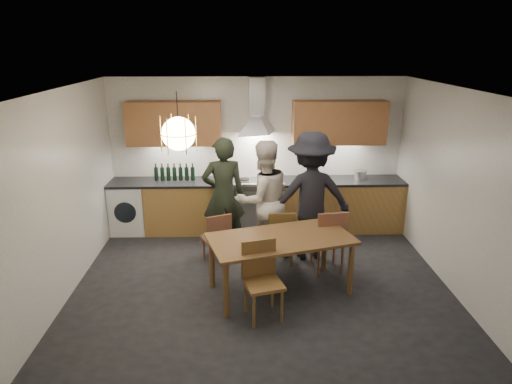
{
  "coord_description": "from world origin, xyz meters",
  "views": [
    {
      "loc": [
        -0.24,
        -5.47,
        3.13
      ],
      "look_at": [
        -0.07,
        0.4,
        1.2
      ],
      "focal_mm": 32.0,
      "sensor_mm": 36.0,
      "label": 1
    }
  ],
  "objects_px": {
    "dining_table": "(281,244)",
    "stock_pot": "(360,175)",
    "wine_bottles": "(174,172)",
    "chair_front": "(261,274)",
    "person_mid": "(263,200)",
    "mixing_bowl": "(313,178)",
    "person_right": "(310,196)",
    "person_left": "(224,195)",
    "chair_back_left": "(218,236)"
  },
  "relations": [
    {
      "from": "dining_table",
      "to": "person_mid",
      "type": "distance_m",
      "value": 1.12
    },
    {
      "from": "chair_front",
      "to": "chair_back_left",
      "type": "bearing_deg",
      "value": 98.68
    },
    {
      "from": "person_mid",
      "to": "mixing_bowl",
      "type": "xyz_separation_m",
      "value": [
        0.9,
        1.01,
        0.03
      ]
    },
    {
      "from": "wine_bottles",
      "to": "person_mid",
      "type": "bearing_deg",
      "value": -36.39
    },
    {
      "from": "person_mid",
      "to": "mixing_bowl",
      "type": "distance_m",
      "value": 1.35
    },
    {
      "from": "chair_back_left",
      "to": "wine_bottles",
      "type": "bearing_deg",
      "value": -83.13
    },
    {
      "from": "chair_front",
      "to": "wine_bottles",
      "type": "relative_size",
      "value": 1.36
    },
    {
      "from": "chair_back_left",
      "to": "stock_pot",
      "type": "distance_m",
      "value": 2.79
    },
    {
      "from": "mixing_bowl",
      "to": "stock_pot",
      "type": "bearing_deg",
      "value": 2.02
    },
    {
      "from": "chair_front",
      "to": "person_mid",
      "type": "height_order",
      "value": "person_mid"
    },
    {
      "from": "chair_front",
      "to": "stock_pot",
      "type": "distance_m",
      "value": 3.24
    },
    {
      "from": "dining_table",
      "to": "chair_back_left",
      "type": "distance_m",
      "value": 1.16
    },
    {
      "from": "stock_pot",
      "to": "wine_bottles",
      "type": "distance_m",
      "value": 3.17
    },
    {
      "from": "chair_front",
      "to": "dining_table",
      "type": "bearing_deg",
      "value": 47.46
    },
    {
      "from": "chair_front",
      "to": "wine_bottles",
      "type": "height_order",
      "value": "wine_bottles"
    },
    {
      "from": "person_mid",
      "to": "stock_pot",
      "type": "height_order",
      "value": "person_mid"
    },
    {
      "from": "chair_front",
      "to": "wine_bottles",
      "type": "xyz_separation_m",
      "value": [
        -1.37,
        2.68,
        0.51
      ]
    },
    {
      "from": "wine_bottles",
      "to": "chair_back_left",
      "type": "bearing_deg",
      "value": -60.57
    },
    {
      "from": "dining_table",
      "to": "person_right",
      "type": "bearing_deg",
      "value": 46.62
    },
    {
      "from": "chair_back_left",
      "to": "person_mid",
      "type": "distance_m",
      "value": 0.86
    },
    {
      "from": "chair_back_left",
      "to": "wine_bottles",
      "type": "relative_size",
      "value": 1.18
    },
    {
      "from": "person_left",
      "to": "person_mid",
      "type": "bearing_deg",
      "value": 150.09
    },
    {
      "from": "chair_front",
      "to": "stock_pot",
      "type": "height_order",
      "value": "stock_pot"
    },
    {
      "from": "chair_front",
      "to": "person_mid",
      "type": "relative_size",
      "value": 0.52
    },
    {
      "from": "dining_table",
      "to": "chair_front",
      "type": "bearing_deg",
      "value": -133.55
    },
    {
      "from": "stock_pot",
      "to": "chair_front",
      "type": "bearing_deg",
      "value": -124.27
    },
    {
      "from": "chair_front",
      "to": "stock_pot",
      "type": "xyz_separation_m",
      "value": [
        1.81,
        2.65,
        0.44
      ]
    },
    {
      "from": "person_mid",
      "to": "dining_table",
      "type": "bearing_deg",
      "value": 76.6
    },
    {
      "from": "dining_table",
      "to": "person_mid",
      "type": "bearing_deg",
      "value": 82.89
    },
    {
      "from": "dining_table",
      "to": "mixing_bowl",
      "type": "bearing_deg",
      "value": 54.54
    },
    {
      "from": "dining_table",
      "to": "wine_bottles",
      "type": "distance_m",
      "value": 2.73
    },
    {
      "from": "dining_table",
      "to": "person_left",
      "type": "xyz_separation_m",
      "value": [
        -0.78,
        1.31,
        0.23
      ]
    },
    {
      "from": "chair_back_left",
      "to": "stock_pot",
      "type": "xyz_separation_m",
      "value": [
        2.39,
        1.36,
        0.51
      ]
    },
    {
      "from": "dining_table",
      "to": "chair_back_left",
      "type": "height_order",
      "value": "chair_back_left"
    },
    {
      "from": "person_right",
      "to": "person_left",
      "type": "bearing_deg",
      "value": -17.43
    },
    {
      "from": "chair_back_left",
      "to": "stock_pot",
      "type": "relative_size",
      "value": 3.95
    },
    {
      "from": "chair_front",
      "to": "person_left",
      "type": "xyz_separation_m",
      "value": [
        -0.51,
        1.84,
        0.37
      ]
    },
    {
      "from": "stock_pot",
      "to": "wine_bottles",
      "type": "xyz_separation_m",
      "value": [
        -3.17,
        0.03,
        0.07
      ]
    },
    {
      "from": "mixing_bowl",
      "to": "wine_bottles",
      "type": "bearing_deg",
      "value": 178.51
    },
    {
      "from": "stock_pot",
      "to": "mixing_bowl",
      "type": "bearing_deg",
      "value": -177.98
    },
    {
      "from": "dining_table",
      "to": "stock_pot",
      "type": "height_order",
      "value": "stock_pot"
    },
    {
      "from": "chair_back_left",
      "to": "person_right",
      "type": "height_order",
      "value": "person_right"
    },
    {
      "from": "person_right",
      "to": "mixing_bowl",
      "type": "xyz_separation_m",
      "value": [
        0.2,
        1.06,
        -0.03
      ]
    },
    {
      "from": "dining_table",
      "to": "chair_back_left",
      "type": "relative_size",
      "value": 2.45
    },
    {
      "from": "mixing_bowl",
      "to": "person_left",
      "type": "bearing_deg",
      "value": -152.46
    },
    {
      "from": "chair_back_left",
      "to": "person_mid",
      "type": "height_order",
      "value": "person_mid"
    },
    {
      "from": "person_right",
      "to": "stock_pot",
      "type": "relative_size",
      "value": 9.37
    },
    {
      "from": "chair_back_left",
      "to": "person_mid",
      "type": "relative_size",
      "value": 0.45
    },
    {
      "from": "person_right",
      "to": "wine_bottles",
      "type": "bearing_deg",
      "value": -32.59
    },
    {
      "from": "chair_back_left",
      "to": "stock_pot",
      "type": "bearing_deg",
      "value": -172.88
    }
  ]
}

